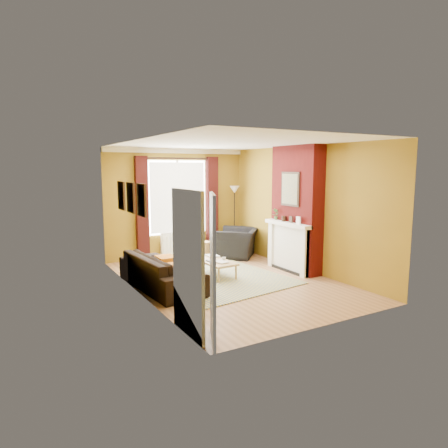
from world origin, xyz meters
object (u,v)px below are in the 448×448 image
Objects in this scene: sofa at (161,271)px; armchair at (237,243)px; floor_lamp at (234,200)px; coffee_table at (215,262)px; wicker_stool at (204,250)px.

sofa is 3.16m from armchair.
armchair is at bearing -113.35° from floor_lamp.
armchair is at bearing 41.02° from coffee_table.
sofa is 1.30m from coffee_table.
armchair is 2.60× the size of wicker_stool.
coffee_table is at bearing -130.16° from floor_lamp.
floor_lamp reaches higher than coffee_table.
coffee_table is (1.29, 0.17, -0.01)m from sofa.
sofa reaches higher than wicker_stool.
armchair reaches higher than wicker_stool.
floor_lamp is (2.97, 2.17, 1.11)m from sofa.
wicker_stool is at bearing -49.35° from sofa.
coffee_table is at bearing -2.49° from armchair.
armchair is at bearing -18.80° from wicker_stool.
sofa is 1.22× the size of floor_lamp.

